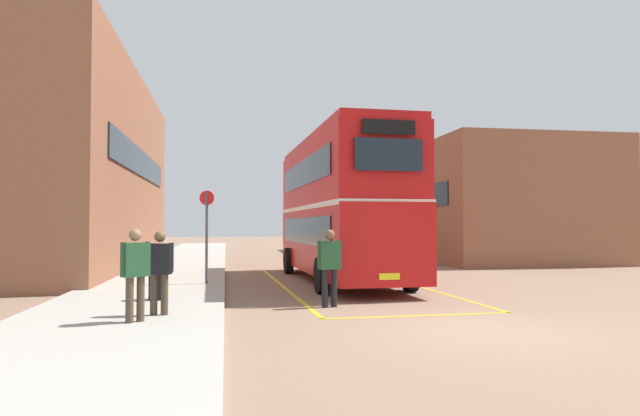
{
  "coord_description": "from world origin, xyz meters",
  "views": [
    {
      "loc": [
        -4.48,
        -9.31,
        1.88
      ],
      "look_at": [
        -0.98,
        11.41,
        2.52
      ],
      "focal_mm": 31.33,
      "sensor_mm": 36.0,
      "label": 1
    }
  ],
  "objects": [
    {
      "name": "bus_stop_sign",
      "position": [
        -5.04,
        7.69,
        1.8
      ],
      "size": [
        0.44,
        0.12,
        2.77
      ],
      "color": "#4C4C51",
      "rests_on": "sidewalk_left"
    },
    {
      "name": "pedestrian_waiting_far",
      "position": [
        -6.08,
        1.14,
        1.1
      ],
      "size": [
        0.51,
        0.46,
        1.67
      ],
      "color": "#473828",
      "rests_on": "sidewalk_left"
    },
    {
      "name": "single_deck_bus",
      "position": [
        2.47,
        28.91,
        1.64
      ],
      "size": [
        2.78,
        9.08,
        3.02
      ],
      "color": "black",
      "rests_on": "ground"
    },
    {
      "name": "pedestrian_boarding",
      "position": [
        -2.13,
        3.27,
        1.04
      ],
      "size": [
        0.58,
        0.33,
        1.78
      ],
      "color": "black",
      "rests_on": "ground"
    },
    {
      "name": "pedestrian_waiting_near",
      "position": [
        -5.74,
        1.89,
        1.07
      ],
      "size": [
        0.54,
        0.29,
        1.62
      ],
      "color": "#473828",
      "rests_on": "sidewalk_left"
    },
    {
      "name": "double_decker_bus",
      "position": [
        -0.71,
        9.02,
        2.51
      ],
      "size": [
        3.05,
        10.53,
        4.75
      ],
      "color": "black",
      "rests_on": "ground"
    },
    {
      "name": "depot_building_right",
      "position": [
        9.76,
        19.55,
        3.04
      ],
      "size": [
        8.58,
        12.93,
        6.08
      ],
      "color": "brown",
      "rests_on": "ground"
    },
    {
      "name": "ground_plane",
      "position": [
        0.0,
        14.4,
        0.0
      ],
      "size": [
        135.6,
        135.6,
        0.0
      ],
      "primitive_type": "plane",
      "color": "#846651"
    },
    {
      "name": "sidewalk_left",
      "position": [
        -6.5,
        16.8,
        0.07
      ],
      "size": [
        4.0,
        57.6,
        0.14
      ],
      "primitive_type": "cube",
      "color": "#A39E93",
      "rests_on": "ground"
    },
    {
      "name": "litter_bin",
      "position": [
        -6.03,
        4.2,
        0.57
      ],
      "size": [
        0.46,
        0.46,
        0.85
      ],
      "color": "black",
      "rests_on": "sidewalk_left"
    },
    {
      "name": "bay_marking_yellow",
      "position": [
        -0.68,
        7.08,
        0.0
      ],
      "size": [
        4.56,
        12.58,
        0.01
      ],
      "color": "gold",
      "rests_on": "ground"
    },
    {
      "name": "brick_building_left",
      "position": [
        -10.97,
        15.69,
        4.12
      ],
      "size": [
        5.8,
        18.34,
        8.24
      ],
      "color": "brown",
      "rests_on": "ground"
    }
  ]
}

